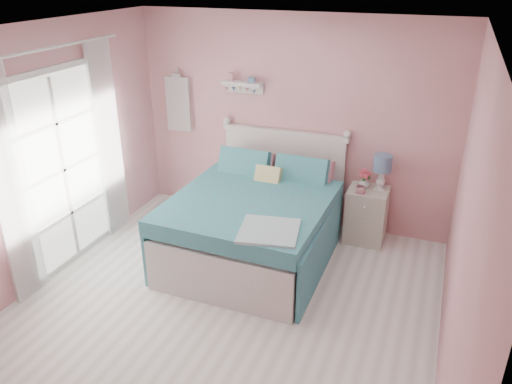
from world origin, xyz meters
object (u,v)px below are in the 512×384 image
Objects in this scene: nightstand at (366,215)px; table_lamp at (382,166)px; teacup at (360,190)px; bed at (255,223)px; vase at (364,182)px.

table_lamp is at bearing 27.27° from nightstand.
table_lamp reaches higher than teacup.
bed reaches higher than nightstand.
teacup is at bearing -134.61° from table_lamp.
table_lamp is (1.24, 0.86, 0.56)m from bed.
bed is 1.61m from table_lamp.
vase is 1.24× the size of teacup.
table_lamp reaches higher than vase.
table_lamp is 0.30m from vase.
nightstand is (1.12, 0.80, -0.07)m from bed.
table_lamp is 0.38m from teacup.
vase is at bearing 155.96° from nightstand.
table_lamp reaches higher than nightstand.
table_lamp is at bearing 45.39° from teacup.
bed is at bearing -144.49° from nightstand.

